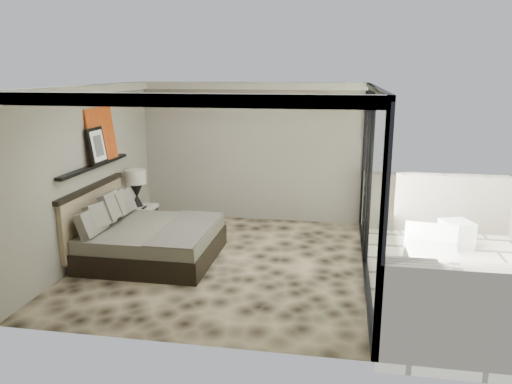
% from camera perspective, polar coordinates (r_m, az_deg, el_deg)
% --- Properties ---
extents(floor, '(5.00, 5.00, 0.00)m').
position_cam_1_polar(floor, '(8.18, -3.68, -8.01)').
color(floor, black).
rests_on(floor, ground).
extents(ceiling, '(4.50, 5.00, 0.02)m').
position_cam_1_polar(ceiling, '(7.60, -4.01, 11.93)').
color(ceiling, silver).
rests_on(ceiling, back_wall).
extents(back_wall, '(4.50, 0.02, 2.80)m').
position_cam_1_polar(back_wall, '(10.16, -0.51, 4.54)').
color(back_wall, gray).
rests_on(back_wall, floor).
extents(left_wall, '(0.02, 5.00, 2.80)m').
position_cam_1_polar(left_wall, '(8.57, -18.55, 2.09)').
color(left_wall, gray).
rests_on(left_wall, floor).
extents(glass_wall, '(0.08, 5.00, 2.80)m').
position_cam_1_polar(glass_wall, '(7.57, 12.96, 0.98)').
color(glass_wall, white).
rests_on(glass_wall, floor).
extents(terrace_slab, '(3.00, 5.00, 0.12)m').
position_cam_1_polar(terrace_slab, '(8.23, 23.03, -9.45)').
color(terrace_slab, beige).
rests_on(terrace_slab, ground).
extents(picture_ledge, '(0.12, 2.20, 0.05)m').
position_cam_1_polar(picture_ledge, '(8.61, -17.94, 2.87)').
color(picture_ledge, black).
rests_on(picture_ledge, left_wall).
extents(bed, '(2.07, 2.01, 1.14)m').
position_cam_1_polar(bed, '(8.41, -12.34, -5.24)').
color(bed, black).
rests_on(bed, floor).
extents(nightstand, '(0.65, 0.65, 0.55)m').
position_cam_1_polar(nightstand, '(9.76, -13.04, -2.99)').
color(nightstand, black).
rests_on(nightstand, floor).
extents(table_lamp, '(0.38, 0.38, 0.70)m').
position_cam_1_polar(table_lamp, '(9.63, -13.54, 1.00)').
color(table_lamp, black).
rests_on(table_lamp, nightstand).
extents(abstract_canvas, '(0.13, 0.90, 0.90)m').
position_cam_1_polar(abstract_canvas, '(8.84, -17.28, 6.30)').
color(abstract_canvas, '#9D3C0D').
rests_on(abstract_canvas, picture_ledge).
extents(framed_print, '(0.11, 0.50, 0.60)m').
position_cam_1_polar(framed_print, '(8.59, -17.70, 5.06)').
color(framed_print, black).
rests_on(framed_print, picture_ledge).
extents(ottoman, '(0.61, 0.61, 0.47)m').
position_cam_1_polar(ottoman, '(9.43, 21.91, -4.49)').
color(ottoman, silver).
rests_on(ottoman, terrace_slab).
extents(lounger, '(1.03, 1.72, 0.63)m').
position_cam_1_polar(lounger, '(7.95, 19.27, -7.91)').
color(lounger, white).
rests_on(lounger, terrace_slab).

